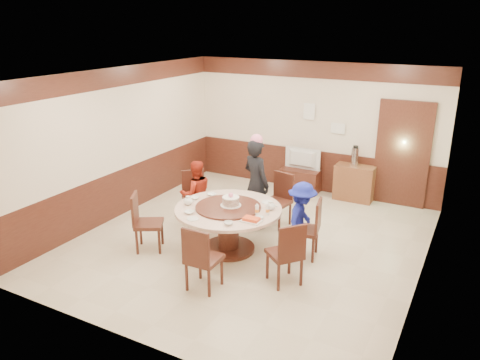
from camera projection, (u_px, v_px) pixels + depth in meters
The scene contains 30 objects.
room at pixel (251, 182), 7.70m from camera, with size 6.00×6.04×2.84m.
banquet_table at pixel (228, 220), 7.56m from camera, with size 1.72×1.72×0.78m.
chair_0 at pixel (305, 239), 7.44m from camera, with size 0.52×0.51×0.97m.
chair_1 at pixel (277, 209), 8.59m from camera, with size 0.51×0.52×0.97m.
chair_2 at pixel (196, 207), 8.72m from camera, with size 0.62×0.62×0.97m.
chair_3 at pixel (148, 232), 7.67m from camera, with size 0.60×0.60×0.97m.
chair_4 at pixel (203, 269), 6.54m from camera, with size 0.45×0.46×0.97m.
chair_5 at pixel (285, 264), 6.67m from camera, with size 0.62×0.62×0.97m.
person_standing at pixel (256, 183), 8.40m from camera, with size 0.60×0.39×1.64m, color black.
person_red at pixel (196, 194), 8.48m from camera, with size 0.60×0.47×1.24m, color #A12615.
person_blue at pixel (302, 220), 7.37m from camera, with size 0.80×0.46×1.23m, color #172198.
birthday_cake at pixel (231, 201), 7.48m from camera, with size 0.33×0.33×0.22m.
teapot_left at pixel (188, 201), 7.60m from camera, with size 0.17×0.15×0.13m, color white.
teapot_right at pixel (270, 206), 7.40m from camera, with size 0.17×0.15×0.13m, color white.
bowl_0 at pixel (212, 195), 8.01m from camera, with size 0.15×0.15×0.04m, color white.
bowl_1 at pixel (228, 223), 6.87m from camera, with size 0.14×0.14×0.04m, color white.
bowl_2 at pixel (189, 212), 7.27m from camera, with size 0.15×0.15×0.04m, color white.
bowl_3 at pixel (260, 218), 7.07m from camera, with size 0.13×0.13×0.04m, color white.
bowl_4 at pixel (195, 198), 7.86m from camera, with size 0.14×0.14×0.03m, color white.
saucer_near at pixel (193, 219), 7.06m from camera, with size 0.18×0.18×0.01m, color white.
saucer_far at pixel (267, 202), 7.71m from camera, with size 0.18×0.18×0.01m, color white.
shrimp_platter at pixel (251, 220), 6.97m from camera, with size 0.30×0.20×0.06m.
bottle_0 at pixel (257, 210), 7.20m from camera, with size 0.06×0.06×0.16m, color white.
bottle_1 at pixel (268, 210), 7.20m from camera, with size 0.06×0.06×0.16m, color white.
tv_stand at pixel (300, 180), 10.32m from camera, with size 0.85×0.45×0.50m, color #431D14.
television at pixel (301, 159), 10.17m from camera, with size 0.81×0.11×0.47m, color gray.
side_cabinet at pixel (354, 183), 9.78m from camera, with size 0.80×0.40×0.75m, color brown.
thermos at pixel (355, 157), 9.61m from camera, with size 0.15×0.15×0.38m, color silver.
notice_left at pixel (309, 111), 9.99m from camera, with size 0.25×0.00×0.35m, color white.
notice_right at pixel (338, 128), 9.79m from camera, with size 0.30×0.00×0.22m, color white.
Camera 1 is at (3.27, -6.49, 3.60)m, focal length 35.00 mm.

